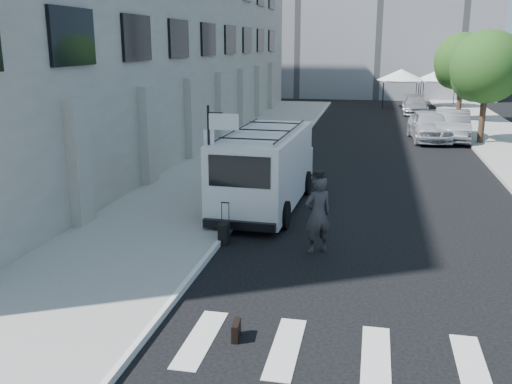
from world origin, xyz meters
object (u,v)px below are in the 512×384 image
at_px(briefcase, 236,330).
at_px(parked_car_c, 415,105).
at_px(businessman, 318,214).
at_px(suitcase, 224,233).
at_px(parked_car_a, 429,126).
at_px(cargo_van, 266,168).
at_px(parked_car_b, 452,125).

xyz_separation_m(briefcase, parked_car_c, (5.35, 36.52, 0.50)).
xyz_separation_m(businessman, suitcase, (-2.56, 0.11, -0.73)).
bearing_deg(parked_car_a, briefcase, -107.15).
bearing_deg(suitcase, briefcase, -73.36).
distance_m(businessman, briefcase, 5.03).
bearing_deg(cargo_van, parked_car_a, 68.62).
distance_m(parked_car_b, parked_car_c, 12.52).
relative_size(suitcase, parked_car_b, 0.22).
distance_m(businessman, parked_car_a, 19.34).
relative_size(businessman, parked_car_b, 0.40).
xyz_separation_m(briefcase, suitcase, (-1.55, 4.97, 0.13)).
bearing_deg(parked_car_a, businessman, -107.41).
bearing_deg(cargo_van, parked_car_b, 65.25).
distance_m(businessman, parked_car_b, 20.00).
relative_size(briefcase, parked_car_a, 0.09).
relative_size(businessman, suitcase, 1.82).
xyz_separation_m(businessman, cargo_van, (-2.15, 4.01, 0.27)).
distance_m(businessman, cargo_van, 4.56).
distance_m(cargo_van, parked_car_b, 17.05).
xyz_separation_m(cargo_van, parked_car_a, (6.49, 14.83, -0.45)).
relative_size(businessman, briefcase, 4.68).
bearing_deg(parked_car_a, parked_car_c, 85.57).
relative_size(briefcase, parked_car_c, 0.10).
height_order(suitcase, parked_car_b, parked_car_b).
xyz_separation_m(businessman, parked_car_a, (4.34, 18.85, -0.17)).
height_order(businessman, parked_car_b, businessman).
bearing_deg(parked_car_a, cargo_van, -118.06).
bearing_deg(parked_car_a, parked_car_b, 11.40).
distance_m(suitcase, parked_car_c, 32.30).
xyz_separation_m(suitcase, cargo_van, (0.41, 3.90, 1.00)).
xyz_separation_m(suitcase, parked_car_c, (6.90, 31.55, 0.37)).
xyz_separation_m(businessman, parked_car_c, (4.34, 31.66, -0.36)).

